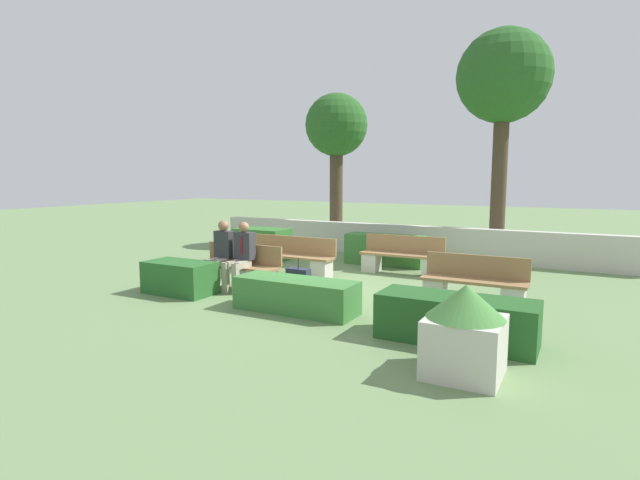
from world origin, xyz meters
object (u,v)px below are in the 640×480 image
bench_left_side (474,287)px  bench_right_side (289,260)px  person_seated_man (241,253)px  tree_leftmost (336,130)px  planter_corner_left (465,329)px  bench_front (239,271)px  tree_center_left (504,81)px  suitcase (298,284)px  person_seated_woman (221,250)px  bench_back (401,259)px

bench_left_side → bench_right_side: same height
person_seated_man → tree_leftmost: (-1.35, 6.91, 2.97)m
planter_corner_left → bench_front: bearing=154.5°
bench_left_side → tree_leftmost: (-5.64, 5.98, 3.39)m
bench_front → tree_center_left: 8.53m
suitcase → tree_leftmost: 8.25m
person_seated_man → person_seated_woman: (-0.51, 0.00, 0.01)m
bench_back → tree_leftmost: tree_leftmost is taller
bench_right_side → bench_back: (2.20, 1.36, -0.01)m
bench_back → suitcase: bench_back is taller
suitcase → person_seated_man: bearing=176.4°
bench_back → tree_leftmost: size_ratio=0.39×
bench_back → person_seated_man: 3.84m
person_seated_man → bench_right_side: bearing=88.9°
bench_left_side → tree_center_left: tree_center_left is taller
bench_right_side → planter_corner_left: bearing=-38.1°
tree_center_left → bench_back: bearing=-116.4°
tree_center_left → suitcase: bearing=-111.0°
bench_front → bench_back: same height
person_seated_woman → tree_center_left: bearing=55.5°
bench_right_side → tree_leftmost: tree_leftmost is taller
bench_front → bench_left_side: same height
bench_left_side → suitcase: 3.10m
bench_back → tree_center_left: size_ratio=0.32×
bench_left_side → bench_back: size_ratio=0.93×
person_seated_man → person_seated_woman: size_ratio=0.99×
person_seated_man → tree_center_left: tree_center_left is taller
suitcase → bench_back: bearing=74.8°
person_seated_man → tree_center_left: bearing=58.8°
suitcase → tree_center_left: bearing=69.0°
person_seated_woman → planter_corner_left: person_seated_woman is taller
person_seated_man → tree_leftmost: tree_leftmost is taller
bench_back → tree_center_left: bearing=66.2°
person_seated_man → person_seated_woman: bearing=179.8°
bench_left_side → tree_center_left: size_ratio=0.29×
bench_right_side → bench_back: same height
bench_left_side → bench_front: bearing=-170.9°
suitcase → tree_leftmost: (-2.71, 6.99, 3.44)m
bench_front → planter_corner_left: planter_corner_left is taller
bench_front → suitcase: bearing=-8.4°
person_seated_woman → tree_center_left: (4.32, 6.29, 3.95)m
bench_right_side → tree_center_left: tree_center_left is taller
bench_right_side → tree_leftmost: (-1.38, 5.17, 3.37)m
person_seated_man → bench_front: bearing=140.3°
planter_corner_left → tree_leftmost: 11.47m
bench_right_side → planter_corner_left: (4.78, -3.97, 0.19)m
bench_back → suitcase: (-0.87, -3.19, -0.05)m
bench_back → bench_right_side: bearing=-145.6°
planter_corner_left → suitcase: (-3.45, 2.15, -0.25)m
bench_front → bench_right_side: (0.20, 1.60, 0.02)m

